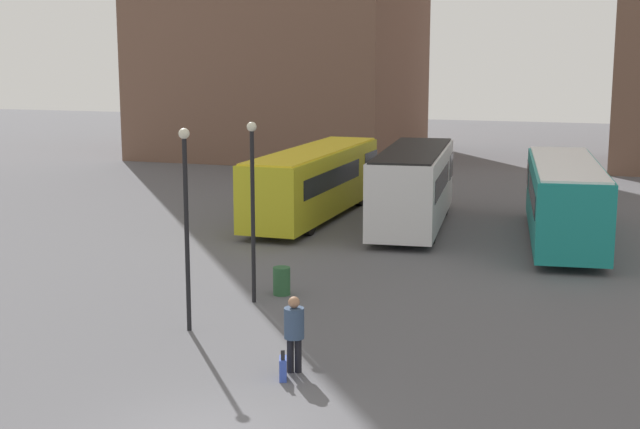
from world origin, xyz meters
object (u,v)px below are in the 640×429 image
bus_0 (315,180)px  lamp_post_1 (253,197)px  traveler (294,328)px  suitcase (283,368)px  trash_bin (282,281)px  bus_2 (564,198)px  lamp_post_0 (186,212)px  bus_1 (413,185)px

bus_0 → lamp_post_1: 13.65m
traveler → lamp_post_1: bearing=11.6°
suitcase → trash_bin: bearing=1.2°
traveler → trash_bin: 6.62m
bus_2 → suitcase: bus_2 is taller
lamp_post_0 → lamp_post_1: lamp_post_0 is taller
bus_0 → lamp_post_0: (2.01, -16.32, 1.49)m
bus_1 → traveler: bus_1 is taller
bus_1 → trash_bin: (-1.46, -11.59, -1.34)m
lamp_post_0 → trash_bin: lamp_post_0 is taller
traveler → trash_bin: size_ratio=2.10×
bus_1 → trash_bin: bearing=166.9°
suitcase → lamp_post_1: lamp_post_1 is taller
bus_0 → traveler: size_ratio=6.61×
bus_2 → bus_1: bearing=73.1°
lamp_post_0 → trash_bin: (1.08, 4.00, -2.72)m
bus_1 → lamp_post_1: size_ratio=1.93×
bus_0 → trash_bin: size_ratio=13.90×
bus_0 → traveler: (5.69, -18.37, -0.59)m
bus_1 → bus_2: (6.11, -1.08, -0.08)m
suitcase → lamp_post_1: bearing=8.5°
traveler → lamp_post_1: size_ratio=0.34×
lamp_post_1 → lamp_post_0: bearing=-101.1°
bus_0 → suitcase: bus_0 is taller
bus_2 → suitcase: bearing=156.7°
suitcase → trash_bin: size_ratio=0.86×
bus_1 → suitcase: 18.24m
bus_2 → lamp_post_1: bearing=138.1°
lamp_post_1 → trash_bin: size_ratio=6.19×
bus_1 → lamp_post_1: (-1.94, -12.58, 1.35)m
lamp_post_0 → trash_bin: bearing=74.9°
suitcase → lamp_post_0: lamp_post_0 is taller
lamp_post_1 → trash_bin: lamp_post_1 is taller
bus_1 → traveler: bearing=177.8°
lamp_post_0 → bus_0: bearing=97.0°
bus_0 → traveler: 19.24m
bus_0 → suitcase: 19.75m
trash_bin → bus_1: bearing=82.8°
bus_1 → trash_bin: size_ratio=11.92×
lamp_post_1 → suitcase: bearing=-61.6°
bus_2 → trash_bin: (-7.56, -10.51, -1.27)m
traveler → bus_1: bearing=-16.1°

